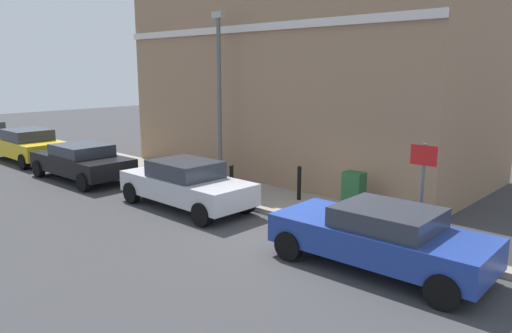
{
  "coord_description": "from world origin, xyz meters",
  "views": [
    {
      "loc": [
        -8.86,
        -6.86,
        4.03
      ],
      "look_at": [
        1.41,
        2.69,
        1.2
      ],
      "focal_mm": 34.06,
      "sensor_mm": 36.0,
      "label": 1
    }
  ],
  "objects": [
    {
      "name": "utility_cabinet",
      "position": [
        2.3,
        -0.11,
        0.68
      ],
      "size": [
        0.46,
        0.61,
        1.15
      ],
      "color": "#1E4C28",
      "rests_on": "sidewalk"
    },
    {
      "name": "street_sign",
      "position": [
        1.16,
        -2.51,
        1.66
      ],
      "size": [
        0.08,
        0.6,
        2.3
      ],
      "color": "#59595B",
      "rests_on": "sidewalk"
    },
    {
      "name": "sidewalk",
      "position": [
        2.06,
        6.0,
        0.07
      ],
      "size": [
        2.29,
        30.0,
        0.15
      ],
      "primitive_type": "cube",
      "color": "gray",
      "rests_on": "ground"
    },
    {
      "name": "car_black",
      "position": [
        -0.42,
        9.71,
        0.71
      ],
      "size": [
        2.04,
        4.46,
        1.33
      ],
      "rotation": [
        0.0,
        0.0,
        1.59
      ],
      "color": "black",
      "rests_on": "ground"
    },
    {
      "name": "car_yellow",
      "position": [
        -0.29,
        14.89,
        0.75
      ],
      "size": [
        1.94,
        4.51,
        1.45
      ],
      "rotation": [
        0.0,
        0.0,
        1.58
      ],
      "color": "gold",
      "rests_on": "ground"
    },
    {
      "name": "bollard_far_kerb",
      "position": [
        1.16,
        3.47,
        0.7
      ],
      "size": [
        0.14,
        0.14,
        1.04
      ],
      "color": "black",
      "rests_on": "sidewalk"
    },
    {
      "name": "lamppost",
      "position": [
        2.46,
        5.36,
        3.3
      ],
      "size": [
        0.2,
        0.44,
        5.72
      ],
      "color": "#59595B",
      "rests_on": "sidewalk"
    },
    {
      "name": "car_blue",
      "position": [
        -0.3,
        -2.35,
        0.71
      ],
      "size": [
        2.01,
        4.45,
        1.33
      ],
      "rotation": [
        0.0,
        0.0,
        1.6
      ],
      "color": "navy",
      "rests_on": "ground"
    },
    {
      "name": "ground",
      "position": [
        0.0,
        0.0,
        0.0
      ],
      "size": [
        80.0,
        80.0,
        0.0
      ],
      "primitive_type": "plane",
      "color": "#38383A"
    },
    {
      "name": "car_silver",
      "position": [
        -0.14,
        4.04,
        0.73
      ],
      "size": [
        1.87,
        4.4,
        1.41
      ],
      "rotation": [
        0.0,
        0.0,
        1.56
      ],
      "color": "#B7B7BC",
      "rests_on": "ground"
    },
    {
      "name": "corner_building",
      "position": [
        6.47,
        4.65,
        4.55
      ],
      "size": [
        6.65,
        13.3,
        9.1
      ],
      "color": "#937256",
      "rests_on": "ground"
    },
    {
      "name": "bollard_near_cabinet",
      "position": [
        2.4,
        1.83,
        0.7
      ],
      "size": [
        0.14,
        0.14,
        1.04
      ],
      "color": "black",
      "rests_on": "sidewalk"
    }
  ]
}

